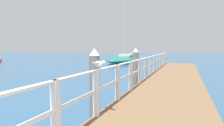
{
  "coord_description": "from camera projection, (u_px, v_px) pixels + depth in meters",
  "views": [
    {
      "loc": [
        0.63,
        -0.32,
        2.14
      ],
      "look_at": [
        -2.47,
        8.09,
        1.46
      ],
      "focal_mm": 32.46,
      "sensor_mm": 36.0,
      "label": 1
    }
  ],
  "objects": [
    {
      "name": "pier_deck",
      "position": [
        173.0,
        82.0,
        10.94
      ],
      "size": [
        2.83,
        21.98,
        0.52
      ],
      "primitive_type": "cube",
      "color": "brown",
      "rests_on": "ground_plane"
    },
    {
      "name": "boat_3",
      "position": [
        126.0,
        59.0,
        28.34
      ],
      "size": [
        4.48,
        9.2,
        11.61
      ],
      "rotation": [
        0.0,
        0.0,
        2.98
      ],
      "color": "#197266",
      "rests_on": "ground_plane"
    },
    {
      "name": "dock_piling_near",
      "position": [
        95.0,
        87.0,
        5.55
      ],
      "size": [
        0.29,
        0.29,
        2.12
      ],
      "color": "#6B6056",
      "rests_on": "ground_plane"
    },
    {
      "name": "pier_railing",
      "position": [
        149.0,
        64.0,
        11.33
      ],
      "size": [
        0.12,
        20.5,
        1.1
      ],
      "color": "white",
      "rests_on": "pier_deck"
    },
    {
      "name": "seagull_foreground",
      "position": [
        99.0,
        64.0,
        4.82
      ],
      "size": [
        0.45,
        0.26,
        0.21
      ],
      "rotation": [
        0.0,
        0.0,
        4.26
      ],
      "color": "white",
      "rests_on": "pier_railing"
    },
    {
      "name": "dock_piling_far",
      "position": [
        136.0,
        69.0,
        10.01
      ],
      "size": [
        0.29,
        0.29,
        2.12
      ],
      "color": "#6B6056",
      "rests_on": "ground_plane"
    }
  ]
}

